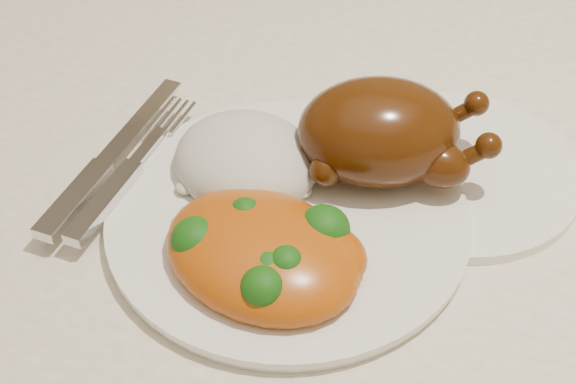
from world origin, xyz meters
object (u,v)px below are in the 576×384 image
(dinner_plate, at_px, (288,217))
(side_plate, at_px, (455,169))
(dining_table, at_px, (323,243))
(roast_chicken, at_px, (383,132))

(dinner_plate, height_order, side_plate, dinner_plate)
(dining_table, relative_size, side_plate, 8.23)
(dining_table, height_order, dinner_plate, dinner_plate)
(dinner_plate, height_order, roast_chicken, roast_chicken)
(side_plate, distance_m, roast_chicken, 0.08)
(dinner_plate, relative_size, side_plate, 1.36)
(dinner_plate, bearing_deg, roast_chicken, 53.79)
(dining_table, relative_size, dinner_plate, 6.07)
(side_plate, bearing_deg, dining_table, -171.01)
(dining_table, bearing_deg, dinner_plate, -92.48)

